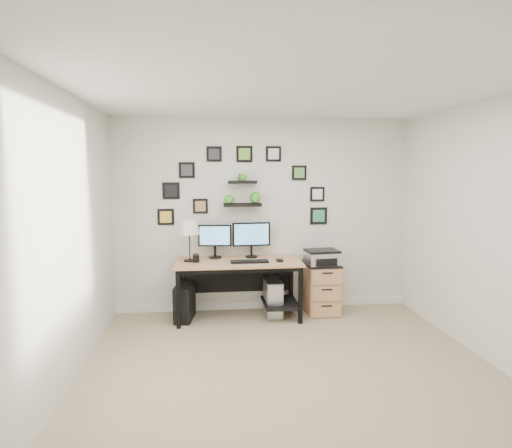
{
  "coord_description": "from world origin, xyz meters",
  "views": [
    {
      "loc": [
        -0.76,
        -3.73,
        1.89
      ],
      "look_at": [
        -0.13,
        1.83,
        1.2
      ],
      "focal_mm": 30.0,
      "sensor_mm": 36.0,
      "label": 1
    }
  ],
  "objects": [
    {
      "name": "printer",
      "position": [
        0.73,
        1.68,
        0.77
      ],
      "size": [
        0.45,
        0.38,
        0.19
      ],
      "color": "silver",
      "rests_on": "file_cabinet"
    },
    {
      "name": "pc_tower_black",
      "position": [
        -1.07,
        1.64,
        0.23
      ],
      "size": [
        0.27,
        0.48,
        0.46
      ],
      "primitive_type": "cube",
      "rotation": [
        0.0,
        0.0,
        -0.15
      ],
      "color": "black",
      "rests_on": "ground"
    },
    {
      "name": "desk",
      "position": [
        -0.34,
        1.67,
        0.63
      ],
      "size": [
        1.6,
        0.7,
        0.75
      ],
      "color": "tan",
      "rests_on": "ground"
    },
    {
      "name": "pen_cup",
      "position": [
        -0.92,
        1.74,
        0.79
      ],
      "size": [
        0.07,
        0.07,
        0.08
      ],
      "primitive_type": "cylinder",
      "color": "black",
      "rests_on": "desk"
    },
    {
      "name": "wall_decor",
      "position": [
        -0.3,
        1.93,
        1.66
      ],
      "size": [
        2.3,
        0.18,
        1.06
      ],
      "color": "black",
      "rests_on": "ground"
    },
    {
      "name": "pc_tower_grey",
      "position": [
        0.08,
        1.71,
        0.23
      ],
      "size": [
        0.21,
        0.47,
        0.47
      ],
      "color": "gray",
      "rests_on": "ground"
    },
    {
      "name": "room",
      "position": [
        0.0,
        1.98,
        0.05
      ],
      "size": [
        4.0,
        4.0,
        4.0
      ],
      "color": "tan",
      "rests_on": "ground"
    },
    {
      "name": "monitor_left",
      "position": [
        -0.67,
        1.86,
        1.01
      ],
      "size": [
        0.44,
        0.18,
        0.44
      ],
      "color": "black",
      "rests_on": "desk"
    },
    {
      "name": "mouse",
      "position": [
        0.14,
        1.54,
        0.77
      ],
      "size": [
        0.08,
        0.12,
        0.03
      ],
      "primitive_type": "cube",
      "rotation": [
        0.0,
        0.0,
        0.15
      ],
      "color": "black",
      "rests_on": "desk"
    },
    {
      "name": "table_lamp",
      "position": [
        -0.99,
        1.7,
        1.17
      ],
      "size": [
        0.26,
        0.26,
        0.53
      ],
      "color": "black",
      "rests_on": "desk"
    },
    {
      "name": "mug",
      "position": [
        -0.91,
        1.62,
        0.8
      ],
      "size": [
        0.08,
        0.08,
        0.09
      ],
      "primitive_type": "cylinder",
      "color": "black",
      "rests_on": "desk"
    },
    {
      "name": "keyboard",
      "position": [
        -0.25,
        1.53,
        0.76
      ],
      "size": [
        0.48,
        0.16,
        0.02
      ],
      "primitive_type": "cube",
      "rotation": [
        0.0,
        0.0,
        0.01
      ],
      "color": "black",
      "rests_on": "desk"
    },
    {
      "name": "file_cabinet",
      "position": [
        0.75,
        1.72,
        0.34
      ],
      "size": [
        0.43,
        0.53,
        0.67
      ],
      "color": "tan",
      "rests_on": "ground"
    },
    {
      "name": "monitor_right",
      "position": [
        -0.19,
        1.85,
        1.03
      ],
      "size": [
        0.51,
        0.17,
        0.47
      ],
      "color": "black",
      "rests_on": "desk"
    }
  ]
}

